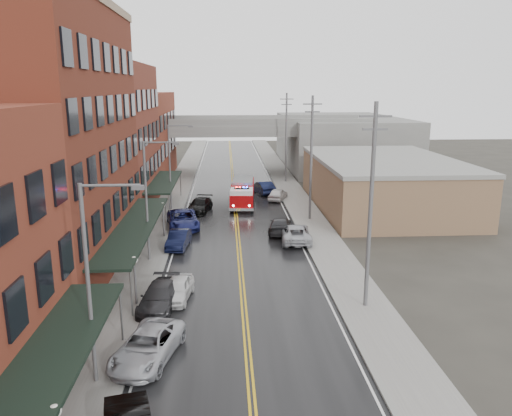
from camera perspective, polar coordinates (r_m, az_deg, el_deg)
name	(u,v)px	position (r m, az deg, el deg)	size (l,w,h in m)	color
road	(238,236)	(43.87, -2.10, -3.22)	(11.00, 160.00, 0.02)	black
sidewalk_left	(154,237)	(44.29, -11.60, -3.25)	(3.00, 160.00, 0.15)	slate
sidewalk_right	(320,234)	(44.60, 7.33, -2.95)	(3.00, 160.00, 0.15)	slate
curb_left	(173,236)	(44.09, -9.48, -3.23)	(0.30, 160.00, 0.15)	gray
curb_right	(302,234)	(44.33, 5.23, -3.00)	(0.30, 160.00, 0.15)	gray
brick_building_b	(45,143)	(37.27, -22.99, 6.82)	(9.00, 20.00, 18.00)	#5B2218
brick_building_c	(106,139)	(54.16, -16.80, 7.53)	(9.00, 15.00, 15.00)	maroon
brick_building_far	(136,137)	(71.37, -13.57, 7.86)	(9.00, 20.00, 12.00)	maroon
tan_building	(383,185)	(55.61, 14.34, 2.62)	(14.00, 22.00, 5.00)	brown
right_far_block	(340,141)	(84.58, 9.56, 7.54)	(18.00, 30.00, 8.00)	slate
awning_0	(41,374)	(19.82, -23.32, -17.04)	(2.60, 16.00, 3.09)	black
awning_1	(136,226)	(36.89, -13.59, -2.06)	(2.60, 18.00, 3.09)	black
awning_2	(164,182)	(53.77, -10.43, 2.98)	(2.60, 13.00, 3.09)	black
globe_lamp_1	(134,270)	(30.34, -13.72, -6.85)	(0.44, 0.44, 3.12)	#59595B
globe_lamp_2	(163,212)	(43.59, -10.57, -0.42)	(0.44, 0.44, 3.12)	#59595B
street_lamp_0	(93,273)	(22.07, -18.10, -7.07)	(2.64, 0.22, 9.00)	#59595B
street_lamp_1	(149,194)	(37.18, -12.08, 1.63)	(2.64, 0.22, 9.00)	#59595B
street_lamp_2	(172,162)	(52.81, -9.58, 5.24)	(2.64, 0.22, 9.00)	#59595B
utility_pole_0	(371,204)	(28.90, 12.98, 0.44)	(1.80, 0.24, 12.00)	#59595B
utility_pole_1	(311,156)	(48.10, 6.33, 5.89)	(1.80, 0.24, 12.00)	#59595B
utility_pole_2	(286,136)	(67.77, 3.47, 8.18)	(1.80, 0.24, 12.00)	#59595B
overpass	(232,134)	(74.28, -2.77, 8.42)	(40.00, 10.00, 7.50)	slate
fire_truck	(243,192)	(54.65, -1.54, 1.81)	(3.53, 7.86, 2.81)	#930609
parked_car_left_2	(148,346)	(25.22, -12.28, -15.16)	(2.38, 5.16, 1.43)	#ACAEB4
parked_car_left_3	(159,297)	(30.45, -11.01, -9.91)	(1.95, 4.81, 1.39)	#28282A
parked_car_left_4	(177,289)	(31.41, -8.98, -9.11)	(1.59, 3.95, 1.35)	silver
parked_car_left_5	(179,239)	(41.09, -8.84, -3.55)	(1.48, 4.25, 1.40)	black
parked_car_left_6	(183,219)	(46.67, -8.35, -1.30)	(2.69, 5.84, 1.62)	navy
parked_car_left_7	(200,205)	(52.44, -6.45, 0.31)	(2.00, 4.92, 1.43)	black
parked_car_right_0	(295,233)	(42.32, 4.51, -2.87)	(2.44, 5.28, 1.47)	#AAACB3
parked_car_right_1	(281,225)	(44.76, 2.83, -1.97)	(1.95, 4.79, 1.39)	#272729
parked_car_right_2	(278,194)	(57.68, 2.51, 1.59)	(1.64, 4.08, 1.39)	silver
parked_car_right_3	(263,187)	(61.12, 0.85, 2.37)	(1.66, 4.75, 1.56)	black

